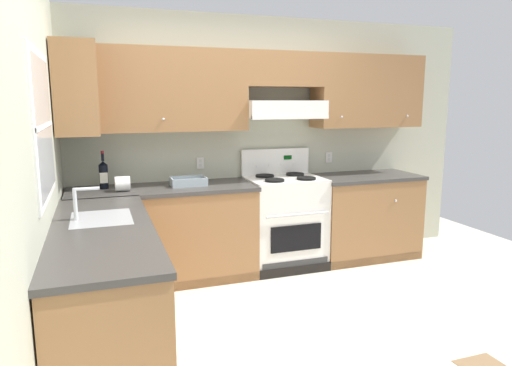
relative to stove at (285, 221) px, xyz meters
The scene contains 9 objects.
ground_plane 1.45m from the stove, 113.55° to the right, with size 7.04×7.04×0.00m, color beige.
wall_back 1.05m from the stove, 116.86° to the left, with size 4.68×0.57×2.55m.
wall_left 2.52m from the stove, 154.35° to the right, with size 0.47×4.00×2.55m.
counter_back_run 0.36m from the stove, behind, with size 3.60×0.65×0.91m.
counter_left_run 2.18m from the stove, 144.98° to the right, with size 0.63×1.91×1.13m.
stove is the anchor object (origin of this frame).
wine_bottle 1.84m from the stove, behind, with size 0.08×0.08×0.35m.
bowl 1.09m from the stove, behind, with size 0.33×0.22×0.08m.
paper_towel_roll 1.67m from the stove, behind, with size 0.13×0.13×0.13m.
Camera 1 is at (-1.25, -3.01, 1.70)m, focal length 32.36 mm.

